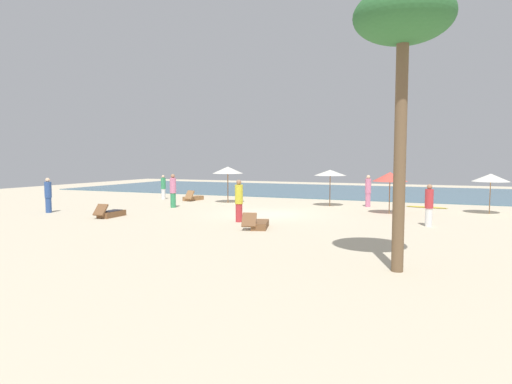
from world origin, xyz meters
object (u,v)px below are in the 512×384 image
lounger_0 (193,198)px  person_3 (239,201)px  umbrella_0 (491,178)px  umbrella_1 (228,170)px  palm_0 (403,25)px  lounger_1 (259,224)px  person_0 (163,187)px  person_5 (173,191)px  lounger_2 (111,213)px  person_2 (429,205)px  surfboard (427,207)px  umbrella_2 (330,173)px  person_1 (368,191)px  person_4 (48,195)px  umbrella_3 (390,177)px

lounger_0 → person_3: size_ratio=0.92×
umbrella_0 → umbrella_1: (-14.92, -0.18, 0.23)m
person_3 → palm_0: bearing=-40.3°
lounger_1 → person_0: size_ratio=1.06×
person_5 → palm_0: (13.34, -9.94, 5.09)m
lounger_2 → person_2: size_ratio=0.97×
lounger_1 → surfboard: 12.31m
umbrella_2 → person_5: bearing=-152.4°
umbrella_2 → lounger_2: 12.60m
person_0 → surfboard: person_0 is taller
person_1 → person_5: person_5 is taller
lounger_2 → person_4: bearing=179.0°
umbrella_0 → surfboard: bearing=149.3°
lounger_1 → surfboard: lounger_1 is taller
umbrella_3 → lounger_2: size_ratio=1.25×
umbrella_2 → person_5: size_ratio=1.11×
person_4 → person_5: (4.67, 4.59, 0.06)m
lounger_0 → lounger_1: bearing=-46.6°
umbrella_1 → umbrella_2: umbrella_1 is taller
lounger_1 → palm_0: (5.83, -4.91, 5.91)m
umbrella_3 → lounger_0: 13.40m
umbrella_1 → person_4: size_ratio=1.26×
palm_0 → surfboard: size_ratio=2.91×
person_0 → palm_0: bearing=-39.8°
person_4 → surfboard: bearing=29.4°
person_5 → person_3: bearing=-31.9°
umbrella_3 → surfboard: umbrella_3 is taller
umbrella_3 → person_3: (-5.89, -5.62, -0.95)m
person_4 → person_5: 6.55m
umbrella_1 → lounger_1: umbrella_1 is taller
lounger_1 → person_0: (-11.10, 9.20, 0.68)m
umbrella_2 → umbrella_3: bearing=-33.0°
lounger_0 → person_1: person_1 is taller
person_0 → person_2: bearing=-18.9°
lounger_2 → lounger_1: bearing=-2.6°
person_4 → palm_0: (18.01, -5.35, 5.15)m
umbrella_2 → person_0: (-11.79, -0.11, -1.15)m
person_0 → person_4: 8.83m
palm_0 → person_5: bearing=143.3°
lounger_2 → person_4: size_ratio=0.94×
person_1 → person_3: bearing=-117.1°
surfboard → umbrella_2: bearing=-165.3°
umbrella_0 → lounger_2: size_ratio=1.20×
umbrella_3 → person_1: bearing=117.6°
person_1 → person_5: size_ratio=0.96×
umbrella_0 → person_1: (-6.27, 0.95, -0.91)m
umbrella_3 → surfboard: 4.54m
umbrella_1 → umbrella_3: size_ratio=1.08×
surfboard → lounger_0: bearing=-174.2°
person_0 → palm_0: (16.93, -14.12, 5.22)m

